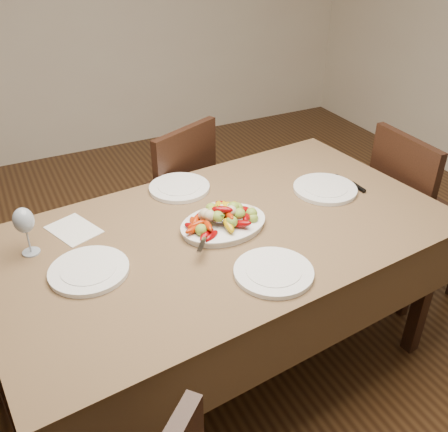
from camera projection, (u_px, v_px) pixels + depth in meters
The scene contains 14 objects.
floor at pixel (263, 395), 2.23m from camera, with size 6.00×6.00×0.00m, color #382211.
dining_table at pixel (224, 301), 2.21m from camera, with size 1.84×1.04×0.76m, color brown.
chair_far at pixel (163, 201), 2.76m from camera, with size 0.42×0.42×0.95m, color black, non-canonical shape.
chair_right at pixel (420, 215), 2.64m from camera, with size 0.42×0.42×0.95m, color black, non-canonical shape.
serving_platter at pixel (223, 226), 2.01m from camera, with size 0.35×0.26×0.02m, color white.
roasted_vegetables at pixel (223, 214), 1.98m from camera, with size 0.29×0.19×0.09m, color #760305, non-canonical shape.
serving_spoon at pixel (214, 227), 1.93m from camera, with size 0.28×0.06×0.03m, color #9EA0A8, non-canonical shape.
plate_left at pixel (89, 271), 1.76m from camera, with size 0.28×0.28×0.02m, color white.
plate_right at pixel (325, 189), 2.27m from camera, with size 0.29×0.29×0.02m, color white.
plate_far at pixel (179, 188), 2.28m from camera, with size 0.28×0.28×0.02m, color white.
plate_near at pixel (274, 272), 1.75m from camera, with size 0.28×0.28×0.02m, color white.
wine_glass at pixel (26, 230), 1.81m from camera, with size 0.08×0.08×0.20m, color #8C99A5, non-canonical shape.
menu_card at pixel (74, 230), 2.00m from camera, with size 0.15×0.21×0.00m, color silver.
table_knife at pixel (351, 184), 2.32m from camera, with size 0.02×0.20×0.01m, color #9EA0A8, non-canonical shape.
Camera 1 is at (-0.82, -1.24, 1.86)m, focal length 40.00 mm.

